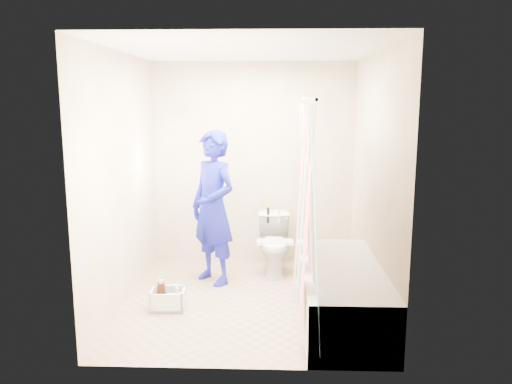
{
  "coord_description": "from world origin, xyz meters",
  "views": [
    {
      "loc": [
        0.24,
        -4.67,
        1.94
      ],
      "look_at": [
        0.06,
        0.36,
        1.02
      ],
      "focal_mm": 35.0,
      "sensor_mm": 36.0,
      "label": 1
    }
  ],
  "objects_px": {
    "bathtub": "(341,291)",
    "cleaning_caddy": "(169,300)",
    "toilet": "(275,244)",
    "plumber": "(213,208)"
  },
  "relations": [
    {
      "from": "cleaning_caddy",
      "to": "plumber",
      "type": "bearing_deg",
      "value": 64.14
    },
    {
      "from": "plumber",
      "to": "cleaning_caddy",
      "type": "relative_size",
      "value": 5.11
    },
    {
      "from": "toilet",
      "to": "plumber",
      "type": "distance_m",
      "value": 0.88
    },
    {
      "from": "plumber",
      "to": "toilet",
      "type": "bearing_deg",
      "value": 68.63
    },
    {
      "from": "toilet",
      "to": "plumber",
      "type": "xyz_separation_m",
      "value": [
        -0.66,
        -0.32,
        0.49
      ]
    },
    {
      "from": "cleaning_caddy",
      "to": "toilet",
      "type": "bearing_deg",
      "value": 45.38
    },
    {
      "from": "plumber",
      "to": "cleaning_caddy",
      "type": "xyz_separation_m",
      "value": [
        -0.34,
        -0.75,
        -0.73
      ]
    },
    {
      "from": "toilet",
      "to": "cleaning_caddy",
      "type": "bearing_deg",
      "value": -135.24
    },
    {
      "from": "bathtub",
      "to": "cleaning_caddy",
      "type": "bearing_deg",
      "value": 173.49
    },
    {
      "from": "bathtub",
      "to": "cleaning_caddy",
      "type": "xyz_separation_m",
      "value": [
        -1.59,
        0.18,
        -0.18
      ]
    }
  ]
}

